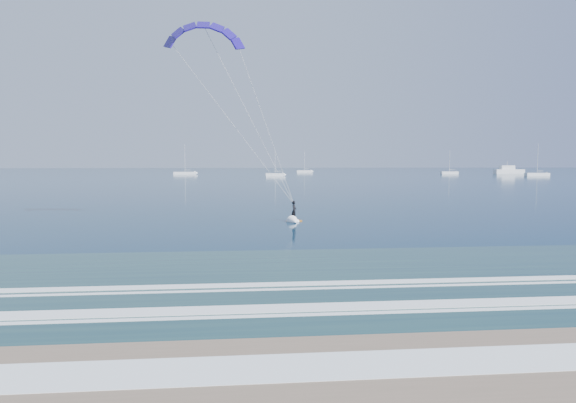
% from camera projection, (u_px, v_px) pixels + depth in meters
% --- Properties ---
extents(ground, '(900.00, 900.00, 0.00)m').
position_uv_depth(ground, '(262.00, 365.00, 14.83)').
color(ground, '#072B44').
rests_on(ground, ground).
extents(kitesurfer_rig, '(13.88, 6.51, 19.06)m').
position_uv_depth(kitesurfer_rig, '(250.00, 117.00, 46.99)').
color(kitesurfer_rig, '#BC6816').
rests_on(kitesurfer_rig, ground).
extents(motor_yacht, '(14.08, 3.75, 5.94)m').
position_uv_depth(motor_yacht, '(508.00, 170.00, 244.36)').
color(motor_yacht, white).
rests_on(motor_yacht, ground).
extents(sailboat_1, '(10.00, 2.40, 13.31)m').
position_uv_depth(sailboat_1, '(185.00, 173.00, 229.22)').
color(sailboat_1, white).
rests_on(sailboat_1, ground).
extents(sailboat_2, '(7.47, 2.40, 10.54)m').
position_uv_depth(sailboat_2, '(275.00, 175.00, 202.35)').
color(sailboat_2, white).
rests_on(sailboat_2, ground).
extents(sailboat_3, '(8.22, 2.40, 11.25)m').
position_uv_depth(sailboat_3, '(304.00, 171.00, 269.39)').
color(sailboat_3, white).
rests_on(sailboat_3, ground).
extents(sailboat_4, '(7.89, 2.40, 10.88)m').
position_uv_depth(sailboat_4, '(449.00, 173.00, 237.25)').
color(sailboat_4, white).
rests_on(sailboat_4, ground).
extents(sailboat_5, '(9.75, 2.40, 13.07)m').
position_uv_depth(sailboat_5, '(537.00, 174.00, 208.14)').
color(sailboat_5, white).
rests_on(sailboat_5, ground).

